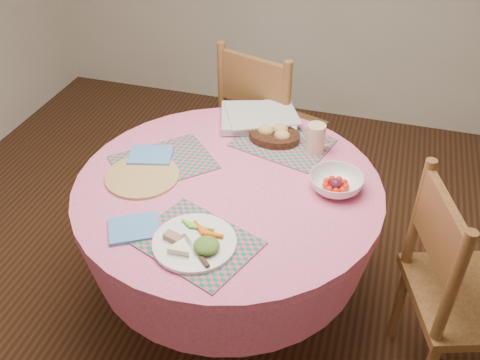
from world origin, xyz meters
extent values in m
plane|color=#331C0F|center=(0.00, 0.00, 0.00)|extent=(4.00, 4.00, 0.00)
cylinder|color=pink|center=(0.00, 0.00, 0.73)|extent=(1.24, 1.24, 0.04)
cone|color=pink|center=(0.00, 0.00, 0.56)|extent=(1.24, 1.24, 0.30)
cylinder|color=black|center=(0.00, 0.00, 0.22)|extent=(0.14, 0.14, 0.44)
cylinder|color=black|center=(0.00, 0.00, 0.03)|extent=(0.56, 0.56, 0.06)
cube|color=brown|center=(0.98, -0.06, 0.46)|extent=(0.55, 0.57, 0.04)
cylinder|color=brown|center=(1.09, 0.17, 0.23)|extent=(0.05, 0.05, 0.46)
cylinder|color=brown|center=(0.76, 0.06, 0.23)|extent=(0.05, 0.05, 0.46)
cylinder|color=brown|center=(0.86, -0.30, 0.72)|extent=(0.05, 0.05, 0.52)
cylinder|color=brown|center=(0.74, 0.05, 0.72)|extent=(0.05, 0.05, 0.52)
cube|color=brown|center=(0.80, -0.12, 0.82)|extent=(0.15, 0.36, 0.25)
cube|color=brown|center=(-0.02, 0.88, 0.48)|extent=(0.59, 0.57, 0.04)
cylinder|color=brown|center=(0.22, 0.99, 0.24)|extent=(0.05, 0.05, 0.48)
cylinder|color=brown|center=(-0.15, 1.11, 0.24)|extent=(0.05, 0.05, 0.48)
cylinder|color=brown|center=(0.10, 0.65, 0.24)|extent=(0.05, 0.05, 0.48)
cylinder|color=brown|center=(-0.26, 0.77, 0.24)|extent=(0.05, 0.05, 0.48)
cylinder|color=brown|center=(0.09, 0.63, 0.75)|extent=(0.05, 0.05, 0.53)
cylinder|color=brown|center=(-0.27, 0.75, 0.75)|extent=(0.05, 0.05, 0.53)
cube|color=brown|center=(-0.09, 0.69, 0.86)|extent=(0.38, 0.15, 0.26)
cube|color=#136D56|center=(0.00, -0.35, 0.75)|extent=(0.48, 0.42, 0.01)
cube|color=#136D56|center=(-0.31, 0.06, 0.75)|extent=(0.50, 0.49, 0.01)
cube|color=#136D56|center=(0.14, 0.35, 0.75)|extent=(0.47, 0.40, 0.01)
cylinder|color=#A48447|center=(-0.35, -0.06, 0.76)|extent=(0.30, 0.30, 0.01)
cube|color=#4E84CB|center=(-0.24, -0.36, 0.76)|extent=(0.23, 0.21, 0.01)
cube|color=#4E84CB|center=(-0.37, 0.08, 0.76)|extent=(0.21, 0.18, 0.01)
cylinder|color=white|center=(0.00, -0.37, 0.76)|extent=(0.29, 0.29, 0.01)
ellipsoid|color=#25571D|center=(0.06, -0.38, 0.79)|extent=(0.11, 0.11, 0.04)
cylinder|color=#FFF9CC|center=(-0.01, -0.43, 0.78)|extent=(0.10, 0.10, 0.02)
cube|color=brown|center=(-0.07, -0.40, 0.78)|extent=(0.07, 0.05, 0.02)
cube|color=silver|center=(0.02, -0.40, 0.77)|extent=(0.12, 0.11, 0.00)
cylinder|color=black|center=(0.10, 0.36, 0.77)|extent=(0.23, 0.23, 0.03)
ellipsoid|color=tan|center=(0.06, 0.36, 0.81)|extent=(0.07, 0.06, 0.05)
ellipsoid|color=tan|center=(0.12, 0.39, 0.81)|extent=(0.07, 0.06, 0.05)
ellipsoid|color=tan|center=(0.14, 0.34, 0.81)|extent=(0.07, 0.06, 0.05)
cylinder|color=beige|center=(0.29, 0.33, 0.82)|extent=(0.08, 0.08, 0.13)
torus|color=beige|center=(0.33, 0.33, 0.82)|extent=(0.07, 0.01, 0.07)
imported|color=white|center=(0.42, 0.09, 0.78)|extent=(0.21, 0.21, 0.07)
sphere|color=red|center=(0.46, 0.09, 0.77)|extent=(0.03, 0.03, 0.03)
sphere|color=red|center=(0.45, 0.11, 0.77)|extent=(0.03, 0.03, 0.03)
sphere|color=red|center=(0.42, 0.13, 0.77)|extent=(0.03, 0.03, 0.03)
sphere|color=red|center=(0.40, 0.12, 0.77)|extent=(0.03, 0.03, 0.03)
sphere|color=red|center=(0.38, 0.10, 0.77)|extent=(0.03, 0.03, 0.03)
sphere|color=red|center=(0.38, 0.07, 0.77)|extent=(0.03, 0.03, 0.03)
sphere|color=red|center=(0.40, 0.05, 0.77)|extent=(0.03, 0.03, 0.03)
sphere|color=red|center=(0.42, 0.05, 0.77)|extent=(0.03, 0.03, 0.03)
sphere|color=red|center=(0.45, 0.06, 0.77)|extent=(0.03, 0.03, 0.03)
sphere|color=#451328|center=(0.42, 0.09, 0.78)|extent=(0.05, 0.05, 0.05)
cube|color=silver|center=(-0.01, 0.50, 0.77)|extent=(0.41, 0.36, 0.03)
cube|color=silver|center=(0.01, 0.50, 0.80)|extent=(0.40, 0.37, 0.01)
camera|label=1|loc=(0.53, -1.61, 2.05)|focal=40.00mm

